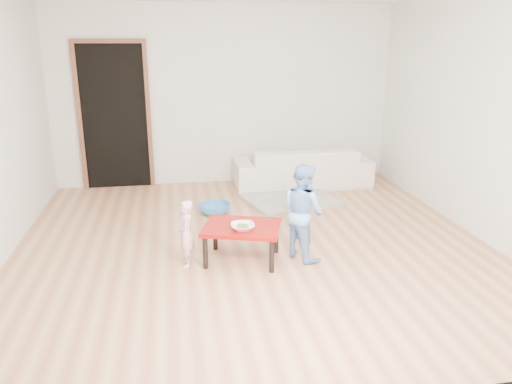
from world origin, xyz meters
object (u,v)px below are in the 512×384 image
object	(u,v)px
child_pink	(186,234)
bowl	(243,227)
child_blue	(303,211)
red_table	(242,243)
basin	(215,209)
sofa	(302,167)

from	to	relation	value
child_pink	bowl	bearing A→B (deg)	83.86
child_pink	child_blue	distance (m)	1.17
red_table	bowl	world-z (taller)	bowl
basin	child_blue	bearing A→B (deg)	-62.23
red_table	child_pink	size ratio (longest dim) A/B	1.11
red_table	basin	bearing A→B (deg)	95.97
red_table	child_blue	xyz separation A→B (m)	(0.61, -0.02, 0.30)
child_pink	basin	bearing A→B (deg)	165.87
basin	child_pink	bearing A→B (deg)	-105.55
red_table	bowl	distance (m)	0.24
child_pink	child_blue	xyz separation A→B (m)	(1.16, 0.01, 0.16)
basin	sofa	bearing A→B (deg)	36.09
child_blue	bowl	bearing A→B (deg)	68.41
child_blue	sofa	bearing A→B (deg)	-43.93
bowl	child_pink	xyz separation A→B (m)	(-0.54, 0.07, -0.07)
sofa	red_table	world-z (taller)	sofa
child_pink	child_blue	size ratio (longest dim) A/B	0.68
child_pink	sofa	bearing A→B (deg)	145.26
sofa	bowl	bearing A→B (deg)	64.00
red_table	bowl	bearing A→B (deg)	-93.89
sofa	child_pink	distance (m)	3.05
sofa	child_pink	xyz separation A→B (m)	(-1.80, -2.46, 0.04)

